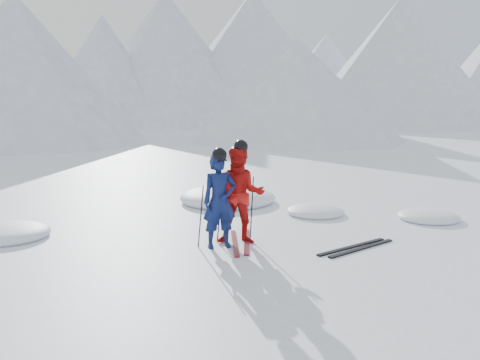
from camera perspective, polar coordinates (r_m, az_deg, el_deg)
name	(u,v)px	position (r m, az deg, el deg)	size (l,w,h in m)	color
ground	(312,235)	(10.02, 8.12, -6.12)	(160.00, 160.00, 0.00)	white
mountain_range	(137,51)	(44.94, -11.50, 13.96)	(106.15, 62.94, 15.53)	#B2BCD1
skier_blue	(220,201)	(8.92, -2.31, -2.39)	(0.61, 0.40, 1.67)	#0C184A
skier_red	(241,195)	(9.17, 0.09, -1.70)	(0.87, 0.68, 1.79)	red
pole_blue_left	(201,217)	(9.00, -4.43, -4.12)	(0.02, 0.02, 1.11)	black
pole_blue_right	(227,213)	(9.29, -1.49, -3.68)	(0.02, 0.02, 1.11)	black
pole_red_left	(220,210)	(9.33, -2.24, -3.39)	(0.02, 0.02, 1.19)	black
pole_red_right	(252,208)	(9.49, 1.33, -3.18)	(0.02, 0.02, 1.19)	black
ski_worn_left	(235,243)	(9.32, -0.58, -7.08)	(0.09, 1.70, 0.03)	black
ski_worn_right	(247,241)	(9.42, 0.75, -6.91)	(0.09, 1.70, 0.03)	black
ski_loose_a	(352,247)	(9.30, 12.45, -7.33)	(0.09, 1.70, 0.03)	black
ski_loose_b	(362,248)	(9.24, 13.52, -7.46)	(0.09, 1.70, 0.03)	black
snow_lumps	(226,209)	(12.23, -1.63, -3.31)	(9.82, 5.58, 0.54)	white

